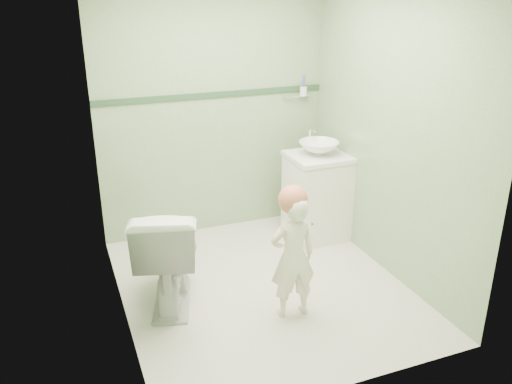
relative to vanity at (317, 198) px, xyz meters
name	(u,v)px	position (x,y,z in m)	size (l,w,h in m)	color
ground	(263,287)	(-0.84, -0.70, -0.40)	(2.50, 2.50, 0.00)	beige
room_shell	(263,146)	(-0.84, -0.70, 0.80)	(2.50, 2.54, 2.40)	#81A776
trim_stripe	(213,95)	(-0.84, 0.54, 0.95)	(2.20, 0.02, 0.05)	#2A4A30
vanity	(317,198)	(0.00, 0.00, 0.00)	(0.52, 0.50, 0.80)	white
counter	(319,157)	(0.00, 0.00, 0.41)	(0.54, 0.52, 0.04)	white
basin	(319,148)	(0.00, 0.00, 0.49)	(0.37, 0.37, 0.13)	white
faucet	(310,135)	(0.00, 0.19, 0.57)	(0.03, 0.13, 0.18)	silver
cup_holder	(303,91)	(0.05, 0.48, 0.93)	(0.26, 0.07, 0.21)	silver
toilet	(168,253)	(-1.58, -0.62, 0.02)	(0.47, 0.82, 0.83)	white
toddler	(293,257)	(-0.78, -1.12, 0.07)	(0.35, 0.23, 0.95)	white
hair_cap	(293,200)	(-0.78, -1.09, 0.51)	(0.21, 0.21, 0.21)	#C36B51
teal_toothbrush	(311,223)	(-0.71, -1.25, 0.39)	(0.11, 0.13, 0.08)	#0D8B79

